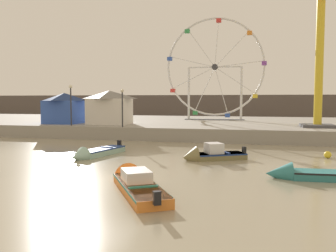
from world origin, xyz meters
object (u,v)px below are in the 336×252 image
(motorboat_teal_painted, at_px, (317,175))
(promenade_lamp_near, at_px, (71,99))
(drop_tower_yellow_tower, at_px, (320,38))
(mooring_buoy_orange, at_px, (328,155))
(motorboat_olive_wood, at_px, (208,155))
(motorboat_seafoam, at_px, (94,153))
(carnival_booth_blue_tent, at_px, (65,108))
(carnival_booth_white_ticket, at_px, (110,107))
(promenade_lamp_far, at_px, (122,102))
(ferris_wheel_white_frame, at_px, (215,69))
(motorboat_orange_hull, at_px, (134,181))

(motorboat_teal_painted, distance_m, promenade_lamp_near, 23.74)
(drop_tower_yellow_tower, distance_m, mooring_buoy_orange, 13.74)
(motorboat_olive_wood, bearing_deg, motorboat_seafoam, -24.55)
(motorboat_olive_wood, distance_m, carnival_booth_blue_tent, 20.39)
(carnival_booth_white_ticket, relative_size, promenade_lamp_near, 1.15)
(motorboat_seafoam, height_order, mooring_buoy_orange, motorboat_seafoam)
(motorboat_olive_wood, bearing_deg, carnival_booth_white_ticket, -74.70)
(motorboat_seafoam, height_order, promenade_lamp_far, promenade_lamp_far)
(motorboat_teal_painted, relative_size, carnival_booth_blue_tent, 1.52)
(carnival_booth_blue_tent, xyz_separation_m, mooring_buoy_orange, (23.40, -9.71, -2.56))
(ferris_wheel_white_frame, bearing_deg, motorboat_teal_painted, -73.99)
(promenade_lamp_near, bearing_deg, carnival_booth_blue_tent, 128.72)
(motorboat_teal_painted, height_order, carnival_booth_blue_tent, carnival_booth_blue_tent)
(carnival_booth_white_ticket, bearing_deg, drop_tower_yellow_tower, 4.51)
(motorboat_olive_wood, relative_size, mooring_buoy_orange, 9.11)
(carnival_booth_blue_tent, bearing_deg, ferris_wheel_white_frame, 35.29)
(motorboat_teal_painted, relative_size, motorboat_olive_wood, 1.41)
(motorboat_seafoam, bearing_deg, motorboat_orange_hull, 48.83)
(ferris_wheel_white_frame, height_order, drop_tower_yellow_tower, drop_tower_yellow_tower)
(drop_tower_yellow_tower, bearing_deg, mooring_buoy_orange, -95.70)
(motorboat_seafoam, relative_size, motorboat_olive_wood, 1.24)
(ferris_wheel_white_frame, bearing_deg, promenade_lamp_near, -132.52)
(carnival_booth_white_ticket, bearing_deg, motorboat_seafoam, -69.38)
(promenade_lamp_near, bearing_deg, mooring_buoy_orange, -17.92)
(motorboat_teal_painted, xyz_separation_m, promenade_lamp_near, (-19.46, 13.15, 3.45))
(carnival_booth_blue_tent, bearing_deg, motorboat_seafoam, -53.73)
(motorboat_teal_painted, relative_size, mooring_buoy_orange, 12.87)
(carnival_booth_blue_tent, height_order, promenade_lamp_near, promenade_lamp_near)
(promenade_lamp_far, relative_size, mooring_buoy_orange, 7.70)
(motorboat_seafoam, xyz_separation_m, carnival_booth_blue_tent, (-9.15, 12.43, 2.56))
(motorboat_seafoam, bearing_deg, promenade_lamp_near, -131.65)
(motorboat_olive_wood, xyz_separation_m, ferris_wheel_white_frame, (-2.08, 22.07, 7.01))
(carnival_booth_blue_tent, distance_m, promenade_lamp_near, 3.81)
(promenade_lamp_near, bearing_deg, motorboat_teal_painted, -34.06)
(motorboat_orange_hull, height_order, ferris_wheel_white_frame, ferris_wheel_white_frame)
(carnival_booth_blue_tent, relative_size, promenade_lamp_near, 0.98)
(motorboat_olive_wood, relative_size, carnival_booth_white_ticket, 0.91)
(carnival_booth_blue_tent, height_order, carnival_booth_white_ticket, carnival_booth_white_ticket)
(drop_tower_yellow_tower, height_order, carnival_booth_blue_tent, drop_tower_yellow_tower)
(motorboat_orange_hull, height_order, promenade_lamp_near, promenade_lamp_near)
(promenade_lamp_near, bearing_deg, motorboat_olive_wood, -32.81)
(motorboat_orange_hull, relative_size, ferris_wheel_white_frame, 0.47)
(motorboat_orange_hull, distance_m, motorboat_olive_wood, 7.69)
(motorboat_olive_wood, distance_m, promenade_lamp_far, 12.71)
(ferris_wheel_white_frame, bearing_deg, motorboat_olive_wood, -84.62)
(motorboat_seafoam, xyz_separation_m, ferris_wheel_white_frame, (5.11, 22.56, 7.06))
(ferris_wheel_white_frame, relative_size, promenade_lamp_near, 3.20)
(drop_tower_yellow_tower, relative_size, mooring_buoy_orange, 35.56)
(motorboat_seafoam, distance_m, carnival_booth_blue_tent, 15.64)
(drop_tower_yellow_tower, bearing_deg, ferris_wheel_white_frame, 137.58)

